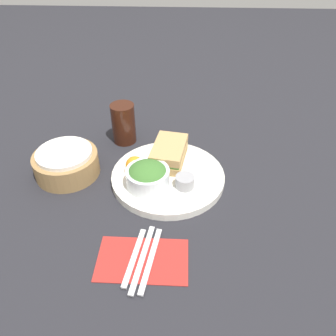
{
  "coord_description": "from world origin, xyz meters",
  "views": [
    {
      "loc": [
        -0.69,
        -0.03,
        0.59
      ],
      "look_at": [
        0.0,
        0.0,
        0.04
      ],
      "focal_mm": 35.0,
      "sensor_mm": 36.0,
      "label": 1
    }
  ],
  "objects_px": {
    "salad_bowl": "(148,176)",
    "fork": "(151,260)",
    "sandwich": "(169,153)",
    "knife": "(142,258)",
    "plate": "(168,177)",
    "drink_glass": "(124,123)",
    "spoon": "(134,257)",
    "bread_basket": "(66,163)",
    "dressing_cup": "(185,182)"
  },
  "relations": [
    {
      "from": "plate",
      "to": "drink_glass",
      "type": "bearing_deg",
      "value": 38.31
    },
    {
      "from": "spoon",
      "to": "drink_glass",
      "type": "bearing_deg",
      "value": -160.04
    },
    {
      "from": "drink_glass",
      "to": "knife",
      "type": "distance_m",
      "value": 0.47
    },
    {
      "from": "knife",
      "to": "spoon",
      "type": "distance_m",
      "value": 0.02
    },
    {
      "from": "salad_bowl",
      "to": "drink_glass",
      "type": "xyz_separation_m",
      "value": [
        0.24,
        0.1,
        0.01
      ]
    },
    {
      "from": "plate",
      "to": "salad_bowl",
      "type": "bearing_deg",
      "value": 134.12
    },
    {
      "from": "plate",
      "to": "fork",
      "type": "distance_m",
      "value": 0.27
    },
    {
      "from": "bread_basket",
      "to": "knife",
      "type": "height_order",
      "value": "bread_basket"
    },
    {
      "from": "dressing_cup",
      "to": "fork",
      "type": "bearing_deg",
      "value": 162.45
    },
    {
      "from": "drink_glass",
      "to": "spoon",
      "type": "relative_size",
      "value": 0.84
    },
    {
      "from": "dressing_cup",
      "to": "salad_bowl",
      "type": "bearing_deg",
      "value": 89.03
    },
    {
      "from": "fork",
      "to": "dressing_cup",
      "type": "bearing_deg",
      "value": 171.27
    },
    {
      "from": "dressing_cup",
      "to": "knife",
      "type": "bearing_deg",
      "value": 158.08
    },
    {
      "from": "sandwich",
      "to": "bread_basket",
      "type": "bearing_deg",
      "value": 98.86
    },
    {
      "from": "sandwich",
      "to": "dressing_cup",
      "type": "distance_m",
      "value": 0.12
    },
    {
      "from": "plate",
      "to": "drink_glass",
      "type": "distance_m",
      "value": 0.24
    },
    {
      "from": "plate",
      "to": "knife",
      "type": "relative_size",
      "value": 1.75
    },
    {
      "from": "salad_bowl",
      "to": "drink_glass",
      "type": "distance_m",
      "value": 0.26
    },
    {
      "from": "knife",
      "to": "dressing_cup",
      "type": "bearing_deg",
      "value": 166.91
    },
    {
      "from": "fork",
      "to": "sandwich",
      "type": "bearing_deg",
      "value": -175.33
    },
    {
      "from": "sandwich",
      "to": "knife",
      "type": "height_order",
      "value": "sandwich"
    },
    {
      "from": "salad_bowl",
      "to": "spoon",
      "type": "relative_size",
      "value": 0.75
    },
    {
      "from": "salad_bowl",
      "to": "dressing_cup",
      "type": "height_order",
      "value": "salad_bowl"
    },
    {
      "from": "sandwich",
      "to": "drink_glass",
      "type": "relative_size",
      "value": 1.18
    },
    {
      "from": "salad_bowl",
      "to": "fork",
      "type": "xyz_separation_m",
      "value": [
        -0.22,
        -0.03,
        -0.05
      ]
    },
    {
      "from": "fork",
      "to": "knife",
      "type": "height_order",
      "value": "same"
    },
    {
      "from": "sandwich",
      "to": "salad_bowl",
      "type": "xyz_separation_m",
      "value": [
        -0.11,
        0.05,
        0.0
      ]
    },
    {
      "from": "fork",
      "to": "drink_glass",
      "type": "bearing_deg",
      "value": -155.95
    },
    {
      "from": "plate",
      "to": "knife",
      "type": "bearing_deg",
      "value": 171.18
    },
    {
      "from": "plate",
      "to": "dressing_cup",
      "type": "distance_m",
      "value": 0.07
    },
    {
      "from": "sandwich",
      "to": "knife",
      "type": "relative_size",
      "value": 0.85
    },
    {
      "from": "sandwich",
      "to": "drink_glass",
      "type": "distance_m",
      "value": 0.2
    },
    {
      "from": "drink_glass",
      "to": "knife",
      "type": "relative_size",
      "value": 0.72
    },
    {
      "from": "sandwich",
      "to": "bread_basket",
      "type": "relative_size",
      "value": 0.85
    },
    {
      "from": "plate",
      "to": "sandwich",
      "type": "bearing_deg",
      "value": -0.22
    },
    {
      "from": "sandwich",
      "to": "fork",
      "type": "xyz_separation_m",
      "value": [
        -0.33,
        0.02,
        -0.04
      ]
    },
    {
      "from": "drink_glass",
      "to": "knife",
      "type": "bearing_deg",
      "value": -166.78
    },
    {
      "from": "dressing_cup",
      "to": "spoon",
      "type": "xyz_separation_m",
      "value": [
        -0.21,
        0.11,
        -0.03
      ]
    },
    {
      "from": "salad_bowl",
      "to": "fork",
      "type": "bearing_deg",
      "value": -173.24
    },
    {
      "from": "plate",
      "to": "spoon",
      "type": "distance_m",
      "value": 0.27
    },
    {
      "from": "drink_glass",
      "to": "plate",
      "type": "bearing_deg",
      "value": -141.69
    },
    {
      "from": "sandwich",
      "to": "dressing_cup",
      "type": "bearing_deg",
      "value": -157.38
    },
    {
      "from": "sandwich",
      "to": "drink_glass",
      "type": "bearing_deg",
      "value": 49.22
    },
    {
      "from": "sandwich",
      "to": "salad_bowl",
      "type": "distance_m",
      "value": 0.12
    },
    {
      "from": "dressing_cup",
      "to": "drink_glass",
      "type": "bearing_deg",
      "value": 39.25
    },
    {
      "from": "drink_glass",
      "to": "fork",
      "type": "height_order",
      "value": "drink_glass"
    },
    {
      "from": "sandwich",
      "to": "bread_basket",
      "type": "height_order",
      "value": "same"
    },
    {
      "from": "drink_glass",
      "to": "fork",
      "type": "bearing_deg",
      "value": -164.77
    },
    {
      "from": "plate",
      "to": "sandwich",
      "type": "height_order",
      "value": "sandwich"
    },
    {
      "from": "drink_glass",
      "to": "salad_bowl",
      "type": "bearing_deg",
      "value": -157.38
    }
  ]
}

